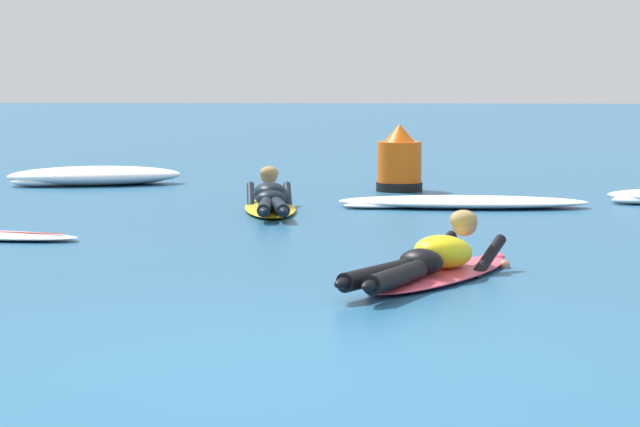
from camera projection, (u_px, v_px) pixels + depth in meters
ground_plane at (365, 196)px, 16.75m from camera, size 120.00×120.00×0.00m
surfer_near at (435, 262)px, 9.76m from camera, size 1.51×2.46×0.54m
surfer_far at (270, 200)px, 14.71m from camera, size 0.87×2.58×0.54m
whitewater_mid_left at (463, 202)px, 15.21m from camera, size 2.96×0.89×0.14m
whitewater_mid_right at (95, 176)px, 18.40m from camera, size 2.64×1.63×0.27m
channel_marker_buoy at (399, 165)px, 17.38m from camera, size 0.63×0.63×0.91m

